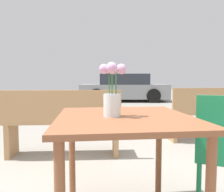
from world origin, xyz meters
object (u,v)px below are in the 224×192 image
at_px(table_front, 124,132).
at_px(parked_car, 124,88).
at_px(flower_vase, 112,96).
at_px(bench_middle, 221,112).
at_px(bench_near, 63,121).

distance_m(table_front, parked_car, 8.72).
relative_size(table_front, parked_car, 0.24).
distance_m(flower_vase, bench_middle, 2.77).
xyz_separation_m(table_front, flower_vase, (-0.08, -0.03, 0.23)).
xyz_separation_m(bench_near, bench_middle, (2.40, 0.61, 0.01)).
distance_m(flower_vase, parked_car, 8.76).
height_order(table_front, bench_middle, bench_middle).
bearing_deg(flower_vase, table_front, 17.70).
relative_size(table_front, flower_vase, 2.81).
height_order(bench_near, bench_middle, same).
height_order(bench_middle, parked_car, parked_car).
bearing_deg(bench_near, flower_vase, -69.16).
relative_size(flower_vase, bench_middle, 0.20).
xyz_separation_m(table_front, bench_near, (-0.61, 1.37, -0.19)).
height_order(table_front, bench_near, bench_near).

